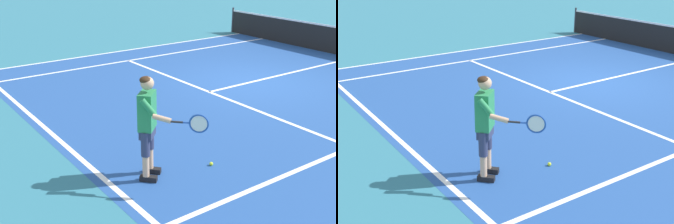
% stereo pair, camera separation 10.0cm
% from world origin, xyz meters
% --- Properties ---
extents(ground_plane, '(80.00, 80.00, 0.00)m').
position_xyz_m(ground_plane, '(0.00, 0.00, 0.00)').
color(ground_plane, teal).
extents(court_inner_surface, '(10.98, 11.17, 0.00)m').
position_xyz_m(court_inner_surface, '(0.00, -0.56, 0.00)').
color(court_inner_surface, '#234C93').
rests_on(court_inner_surface, ground).
extents(line_baseline, '(10.98, 0.10, 0.01)m').
position_xyz_m(line_baseline, '(0.00, -5.95, 0.00)').
color(line_baseline, white).
rests_on(line_baseline, ground).
extents(line_service, '(8.23, 0.10, 0.01)m').
position_xyz_m(line_service, '(0.00, -1.58, 0.00)').
color(line_service, white).
rests_on(line_service, ground).
extents(line_centre_service, '(0.10, 6.40, 0.01)m').
position_xyz_m(line_centre_service, '(0.00, 1.62, 0.00)').
color(line_centre_service, white).
rests_on(line_centre_service, ground).
extents(line_singles_left, '(0.10, 10.77, 0.01)m').
position_xyz_m(line_singles_left, '(-4.12, -0.56, 0.00)').
color(line_singles_left, white).
rests_on(line_singles_left, ground).
extents(line_doubles_left, '(0.10, 10.77, 0.01)m').
position_xyz_m(line_doubles_left, '(-5.49, -0.56, 0.00)').
color(line_doubles_left, white).
rests_on(line_doubles_left, ground).
extents(tennis_player, '(1.17, 0.72, 1.71)m').
position_xyz_m(tennis_player, '(2.85, -5.30, 0.99)').
color(tennis_player, black).
rests_on(tennis_player, ground).
extents(tennis_ball_near_feet, '(0.07, 0.07, 0.07)m').
position_xyz_m(tennis_ball_near_feet, '(3.13, -4.21, 0.03)').
color(tennis_ball_near_feet, '#CCE02D').
rests_on(tennis_ball_near_feet, ground).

